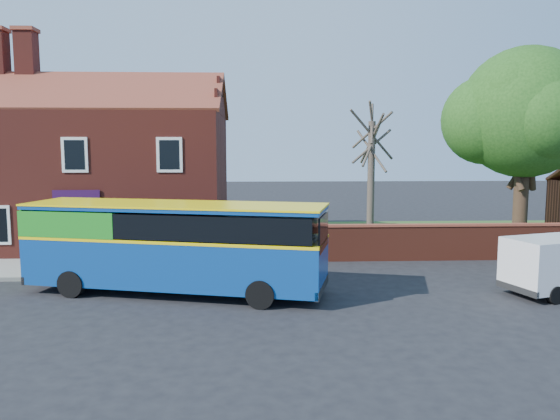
{
  "coord_description": "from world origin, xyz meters",
  "views": [
    {
      "loc": [
        0.71,
        -16.17,
        4.99
      ],
      "look_at": [
        1.64,
        5.0,
        2.48
      ],
      "focal_mm": 35.0,
      "sensor_mm": 36.0,
      "label": 1
    }
  ],
  "objects": [
    {
      "name": "ground",
      "position": [
        0.0,
        0.0,
        0.0
      ],
      "size": [
        120.0,
        120.0,
        0.0
      ],
      "primitive_type": "plane",
      "color": "black",
      "rests_on": "ground"
    },
    {
      "name": "pavement",
      "position": [
        -7.0,
        5.75,
        0.06
      ],
      "size": [
        18.0,
        3.5,
        0.12
      ],
      "primitive_type": "cube",
      "color": "gray",
      "rests_on": "ground"
    },
    {
      "name": "kerb",
      "position": [
        -7.0,
        4.0,
        0.07
      ],
      "size": [
        18.0,
        0.15,
        0.14
      ],
      "primitive_type": "cube",
      "color": "slate",
      "rests_on": "ground"
    },
    {
      "name": "grass_strip",
      "position": [
        13.0,
        13.0,
        0.02
      ],
      "size": [
        26.0,
        12.0,
        0.04
      ],
      "primitive_type": "cube",
      "color": "#426B28",
      "rests_on": "ground"
    },
    {
      "name": "shop_building",
      "position": [
        -7.02,
        11.5,
        3.41
      ],
      "size": [
        12.3,
        8.13,
        10.5
      ],
      "color": "maroon",
      "rests_on": "ground"
    },
    {
      "name": "boundary_wall",
      "position": [
        13.0,
        7.0,
        0.81
      ],
      "size": [
        22.0,
        0.38,
        1.6
      ],
      "color": "maroon",
      "rests_on": "ground"
    },
    {
      "name": "bus",
      "position": [
        -2.33,
        2.14,
        1.74
      ],
      "size": [
        10.39,
        4.9,
        3.07
      ],
      "rotation": [
        0.0,
        0.0,
        -0.24
      ],
      "color": "navy",
      "rests_on": "ground"
    },
    {
      "name": "large_tree",
      "position": [
        13.87,
        10.32,
        6.39
      ],
      "size": [
        8.0,
        6.33,
        9.76
      ],
      "color": "black",
      "rests_on": "ground"
    },
    {
      "name": "bare_tree",
      "position": [
        6.37,
        10.49,
        3.46
      ],
      "size": [
        2.53,
        3.01,
        6.74
      ],
      "color": "#4C4238",
      "rests_on": "ground"
    }
  ]
}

